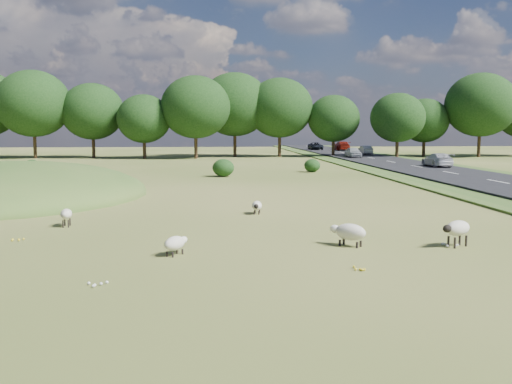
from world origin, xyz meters
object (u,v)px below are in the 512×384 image
(car_4, at_px, (365,150))
(car_6, at_px, (342,146))
(sheep_1, at_px, (349,232))
(car_5, at_px, (316,146))
(sheep_2, at_px, (175,243))
(car_0, at_px, (437,160))
(sheep_4, at_px, (457,228))
(car_3, at_px, (353,152))
(sheep_0, at_px, (257,206))
(sheep_3, at_px, (66,214))

(car_4, height_order, car_6, car_6)
(sheep_1, relative_size, car_5, 0.28)
(sheep_2, height_order, car_5, car_5)
(car_0, relative_size, car_4, 1.20)
(sheep_4, height_order, car_3, car_3)
(car_3, xyz_separation_m, car_5, (0.00, 26.52, -0.02))
(car_3, xyz_separation_m, car_6, (3.80, 23.10, 0.10))
(sheep_0, xyz_separation_m, sheep_1, (2.53, -7.51, 0.10))
(car_0, bearing_deg, sheep_1, 63.84)
(sheep_0, relative_size, car_3, 0.28)
(sheep_4, height_order, car_6, car_6)
(sheep_0, xyz_separation_m, car_4, (19.88, 54.05, 0.49))
(car_3, height_order, car_4, car_3)
(sheep_3, distance_m, car_4, 63.32)
(sheep_0, height_order, sheep_1, sheep_1)
(sheep_4, xyz_separation_m, car_3, (9.98, 53.78, 0.29))
(car_3, distance_m, car_6, 23.41)
(car_4, bearing_deg, sheep_0, 69.81)
(sheep_0, relative_size, sheep_1, 0.84)
(sheep_2, relative_size, car_3, 0.27)
(sheep_1, relative_size, sheep_4, 1.01)
(sheep_0, xyz_separation_m, sheep_4, (6.09, -7.92, 0.24))
(car_0, bearing_deg, car_6, -90.00)
(sheep_1, relative_size, car_4, 0.34)
(sheep_1, height_order, sheep_2, sheep_1)
(sheep_4, height_order, car_0, car_0)
(sheep_3, height_order, car_0, car_0)
(sheep_0, relative_size, car_4, 0.28)
(sheep_4, xyz_separation_m, car_6, (13.78, 76.87, 0.38))
(sheep_0, xyz_separation_m, car_6, (19.88, 68.96, 0.63))
(sheep_1, height_order, car_6, car_6)
(sheep_0, height_order, car_5, car_5)
(sheep_0, distance_m, car_3, 48.60)
(sheep_4, relative_size, car_5, 0.28)
(sheep_4, height_order, car_4, car_4)
(sheep_3, bearing_deg, car_4, -31.89)
(sheep_0, height_order, car_0, car_0)
(sheep_4, bearing_deg, sheep_1, -35.71)
(sheep_1, height_order, car_4, car_4)
(sheep_0, xyz_separation_m, car_5, (16.08, 72.38, 0.51))
(sheep_4, relative_size, car_6, 0.24)
(car_5, height_order, car_6, car_6)
(sheep_2, bearing_deg, car_6, 17.00)
(car_5, xyz_separation_m, car_6, (3.80, -3.43, 0.12))
(car_6, bearing_deg, sheep_3, 68.80)
(sheep_0, distance_m, sheep_4, 9.99)
(car_5, distance_m, car_6, 5.12)
(sheep_4, bearing_deg, car_5, -126.31)
(sheep_1, distance_m, sheep_3, 11.49)
(sheep_0, bearing_deg, sheep_2, -12.72)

